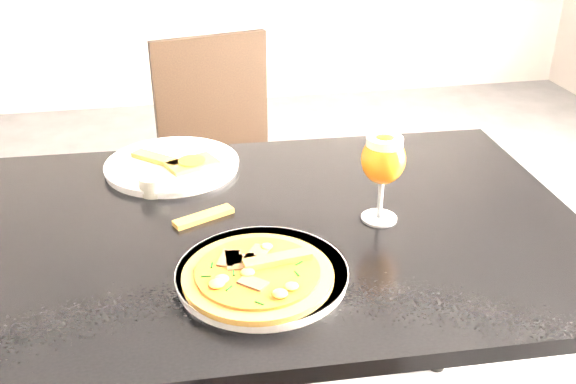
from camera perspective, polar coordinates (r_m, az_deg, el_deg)
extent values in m
cube|color=black|center=(1.24, -1.41, -3.39)|extent=(1.23, 0.84, 0.03)
cylinder|color=black|center=(1.78, -20.59, -9.38)|extent=(0.05, 0.05, 0.72)
cylinder|color=black|center=(1.85, 14.18, -6.61)|extent=(0.05, 0.05, 0.72)
cube|color=black|center=(2.10, -4.86, 0.74)|extent=(0.49, 0.49, 0.04)
cylinder|color=black|center=(2.04, -7.37, -7.72)|extent=(0.03, 0.03, 0.41)
cylinder|color=black|center=(2.13, 1.06, -5.69)|extent=(0.03, 0.03, 0.41)
cylinder|color=black|center=(2.30, -9.87, -3.39)|extent=(0.03, 0.03, 0.41)
cylinder|color=black|center=(2.39, -2.30, -1.77)|extent=(0.03, 0.03, 0.41)
cube|color=black|center=(2.17, -6.79, 8.44)|extent=(0.38, 0.12, 0.40)
cylinder|color=white|center=(1.08, -2.32, -7.30)|extent=(0.34, 0.34, 0.02)
cylinder|color=olive|center=(1.05, -2.69, -7.42)|extent=(0.25, 0.25, 0.01)
cylinder|color=#AB2D0E|center=(1.05, -2.70, -7.06)|extent=(0.20, 0.20, 0.01)
cube|color=#4A2C20|center=(1.05, -1.26, -6.71)|extent=(0.05, 0.02, 0.00)
cube|color=#4A2C20|center=(1.08, -2.32, -5.56)|extent=(0.04, 0.05, 0.00)
cube|color=#4A2C20|center=(1.07, -5.66, -6.05)|extent=(0.05, 0.05, 0.00)
cube|color=#4A2C20|center=(1.03, -3.76, -7.46)|extent=(0.05, 0.05, 0.00)
cube|color=#4A2C20|center=(1.01, -1.58, -8.10)|extent=(0.04, 0.05, 0.00)
ellipsoid|color=#F1F14E|center=(1.05, -1.93, -6.42)|extent=(0.02, 0.02, 0.01)
ellipsoid|color=#F1F14E|center=(1.10, -3.11, -4.96)|extent=(0.02, 0.02, 0.01)
ellipsoid|color=#F1F14E|center=(1.05, -3.60, -6.57)|extent=(0.02, 0.02, 0.01)
ellipsoid|color=#F1F14E|center=(1.02, -5.52, -7.99)|extent=(0.02, 0.02, 0.01)
ellipsoid|color=#F1F14E|center=(1.03, -2.58, -7.31)|extent=(0.02, 0.02, 0.01)
ellipsoid|color=#F1F14E|center=(1.03, 0.51, -7.45)|extent=(0.02, 0.02, 0.01)
cube|color=#0C4610|center=(1.06, -2.54, -6.50)|extent=(0.01, 0.02, 0.00)
cube|color=#0C4610|center=(1.08, -3.33, -5.78)|extent=(0.01, 0.02, 0.00)
cube|color=#0C4610|center=(1.09, -5.29, -5.60)|extent=(0.01, 0.01, 0.00)
cube|color=#0C4610|center=(1.05, -4.12, -6.75)|extent=(0.02, 0.01, 0.00)
cube|color=#0C4610|center=(1.04, -5.53, -7.44)|extent=(0.02, 0.01, 0.00)
cube|color=#0C4610|center=(1.04, -3.20, -7.21)|extent=(0.01, 0.01, 0.00)
cube|color=#0C4610|center=(1.02, -3.20, -8.15)|extent=(0.01, 0.02, 0.00)
cube|color=#0C4610|center=(1.00, -1.55, -8.94)|extent=(0.01, 0.02, 0.00)
cube|color=#0C4610|center=(1.03, -1.61, -7.45)|extent=(0.01, 0.01, 0.00)
cube|color=#0C4610|center=(1.04, 0.18, -7.21)|extent=(0.02, 0.01, 0.00)
cube|color=#0C4610|center=(1.05, -2.01, -6.77)|extent=(0.02, 0.01, 0.00)
cube|color=#0C4610|center=(1.07, -1.25, -5.99)|extent=(0.01, 0.01, 0.00)
cube|color=olive|center=(1.06, -0.77, -6.15)|extent=(0.12, 0.04, 0.01)
cylinder|color=white|center=(1.48, -10.25, 2.37)|extent=(0.40, 0.40, 0.02)
cube|color=olive|center=(1.48, -11.54, 2.91)|extent=(0.12, 0.11, 0.01)
cube|color=olive|center=(1.44, -8.53, 2.48)|extent=(0.12, 0.10, 0.01)
cylinder|color=#AB2D0E|center=(1.44, -8.55, 2.75)|extent=(0.06, 0.06, 0.00)
cube|color=olive|center=(1.26, -7.51, -2.19)|extent=(0.12, 0.08, 0.01)
cylinder|color=#BABAA8|center=(1.37, -11.87, 0.62)|extent=(0.06, 0.06, 0.04)
cylinder|color=gold|center=(1.36, -11.92, 1.14)|extent=(0.05, 0.05, 0.01)
cylinder|color=#B0B4B9|center=(1.26, 8.09, -2.30)|extent=(0.07, 0.07, 0.01)
cylinder|color=#B0B4B9|center=(1.24, 8.21, -0.70)|extent=(0.01, 0.01, 0.08)
ellipsoid|color=#AF5D10|center=(1.20, 8.48, 2.90)|extent=(0.08, 0.08, 0.10)
cylinder|color=silver|center=(1.19, 8.59, 4.47)|extent=(0.07, 0.07, 0.02)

